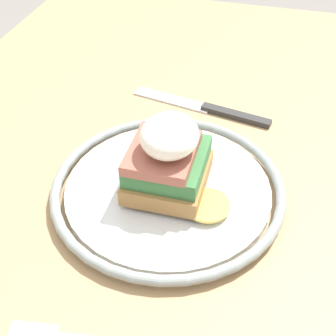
{
  "coord_description": "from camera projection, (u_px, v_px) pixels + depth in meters",
  "views": [
    {
      "loc": [
        -0.3,
        -0.1,
        1.08
      ],
      "look_at": [
        0.02,
        -0.01,
        0.79
      ],
      "focal_mm": 50.0,
      "sensor_mm": 36.0,
      "label": 1
    }
  ],
  "objects": [
    {
      "name": "dining_table",
      "position": [
        155.0,
        285.0,
        0.54
      ],
      "size": [
        1.04,
        0.66,
        0.75
      ],
      "color": "tan",
      "rests_on": "ground_plane"
    },
    {
      "name": "plate",
      "position": [
        168.0,
        189.0,
        0.46
      ],
      "size": [
        0.23,
        0.23,
        0.02
      ],
      "color": "silver",
      "rests_on": "dining_table"
    },
    {
      "name": "sandwich",
      "position": [
        168.0,
        158.0,
        0.43
      ],
      "size": [
        0.09,
        0.1,
        0.08
      ],
      "color": "#9E703D",
      "rests_on": "plate"
    },
    {
      "name": "knife",
      "position": [
        211.0,
        109.0,
        0.57
      ],
      "size": [
        0.05,
        0.18,
        0.01
      ],
      "color": "#2D2D2D",
      "rests_on": "dining_table"
    }
  ]
}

